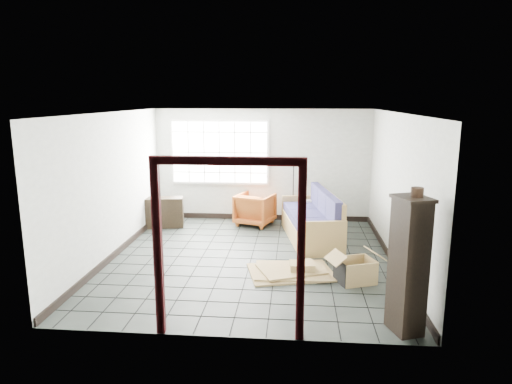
# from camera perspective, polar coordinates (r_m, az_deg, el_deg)

# --- Properties ---
(ground) EXTENTS (5.50, 5.50, 0.00)m
(ground) POSITION_cam_1_polar(r_m,az_deg,el_deg) (8.30, -0.61, -8.35)
(ground) COLOR black
(ground) RESTS_ON ground
(room_shell) EXTENTS (5.02, 5.52, 2.61)m
(room_shell) POSITION_cam_1_polar(r_m,az_deg,el_deg) (7.91, -0.62, 3.22)
(room_shell) COLOR #ACB0A9
(room_shell) RESTS_ON ground
(window_panel) EXTENTS (2.32, 0.08, 1.52)m
(window_panel) POSITION_cam_1_polar(r_m,az_deg,el_deg) (10.68, -4.56, 4.97)
(window_panel) COLOR silver
(window_panel) RESTS_ON ground
(doorway_trim) EXTENTS (1.80, 0.08, 2.20)m
(doorway_trim) POSITION_cam_1_polar(r_m,az_deg,el_deg) (5.32, -3.50, -4.33)
(doorway_trim) COLOR black
(doorway_trim) RESTS_ON ground
(futon_sofa) EXTENTS (1.24, 2.37, 1.00)m
(futon_sofa) POSITION_cam_1_polar(r_m,az_deg,el_deg) (9.38, 7.26, -3.75)
(futon_sofa) COLOR #9F8147
(futon_sofa) RESTS_ON ground
(armchair) EXTENTS (0.96, 0.93, 0.79)m
(armchair) POSITION_cam_1_polar(r_m,az_deg,el_deg) (10.38, -0.11, -1.96)
(armchair) COLOR #863813
(armchair) RESTS_ON ground
(side_table) EXTENTS (0.58, 0.58, 0.50)m
(side_table) POSITION_cam_1_polar(r_m,az_deg,el_deg) (10.46, 7.23, -1.87)
(side_table) COLOR black
(side_table) RESTS_ON ground
(table_lamp) EXTENTS (0.32, 0.32, 0.39)m
(table_lamp) POSITION_cam_1_polar(r_m,az_deg,el_deg) (10.38, 7.49, 0.04)
(table_lamp) COLOR black
(table_lamp) RESTS_ON side_table
(projector) EXTENTS (0.33, 0.29, 0.10)m
(projector) POSITION_cam_1_polar(r_m,az_deg,el_deg) (10.37, 6.93, -1.19)
(projector) COLOR silver
(projector) RESTS_ON side_table
(floor_lamp) EXTENTS (0.43, 0.27, 1.51)m
(floor_lamp) POSITION_cam_1_polar(r_m,az_deg,el_deg) (10.34, 5.28, 0.26)
(floor_lamp) COLOR black
(floor_lamp) RESTS_ON ground
(console_shelf) EXTENTS (0.91, 0.49, 0.67)m
(console_shelf) POSITION_cam_1_polar(r_m,az_deg,el_deg) (10.39, -11.46, -2.51)
(console_shelf) COLOR black
(console_shelf) RESTS_ON ground
(tall_shelf) EXTENTS (0.49, 0.56, 1.71)m
(tall_shelf) POSITION_cam_1_polar(r_m,az_deg,el_deg) (5.88, 18.50, -8.59)
(tall_shelf) COLOR black
(tall_shelf) RESTS_ON ground
(pot) EXTENTS (0.17, 0.17, 0.11)m
(pot) POSITION_cam_1_polar(r_m,az_deg,el_deg) (5.65, 19.50, -0.01)
(pot) COLOR black
(pot) RESTS_ON tall_shelf
(open_box) EXTENTS (0.99, 0.72, 0.51)m
(open_box) POSITION_cam_1_polar(r_m,az_deg,el_deg) (7.44, 12.31, -9.57)
(open_box) COLOR #A1844D
(open_box) RESTS_ON ground
(cardboard_pile) EXTENTS (1.54, 1.25, 0.20)m
(cardboard_pile) POSITION_cam_1_polar(r_m,az_deg,el_deg) (7.66, 4.60, -9.73)
(cardboard_pile) COLOR #A1844D
(cardboard_pile) RESTS_ON ground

